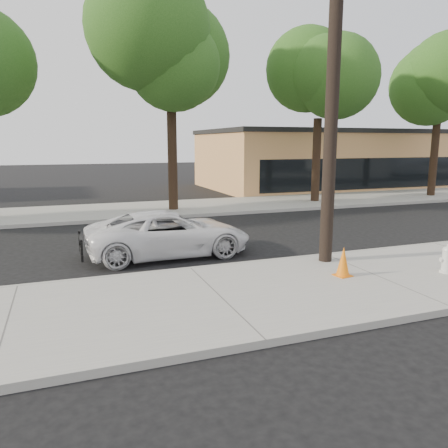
{
  "coord_description": "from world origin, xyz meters",
  "views": [
    {
      "loc": [
        -2.91,
        -12.42,
        3.27
      ],
      "look_at": [
        1.32,
        -0.99,
        1.0
      ],
      "focal_mm": 35.0,
      "sensor_mm": 36.0,
      "label": 1
    }
  ],
  "objects_px": {
    "fire_hydrant": "(447,260)",
    "utility_pole": "(333,85)",
    "police_cruiser": "(169,233)",
    "traffic_cone": "(343,262)"
  },
  "relations": [
    {
      "from": "fire_hydrant",
      "to": "utility_pole",
      "type": "bearing_deg",
      "value": 154.52
    },
    {
      "from": "utility_pole",
      "to": "police_cruiser",
      "type": "height_order",
      "value": "utility_pole"
    },
    {
      "from": "police_cruiser",
      "to": "traffic_cone",
      "type": "bearing_deg",
      "value": -140.69
    },
    {
      "from": "police_cruiser",
      "to": "fire_hydrant",
      "type": "bearing_deg",
      "value": -128.95
    },
    {
      "from": "police_cruiser",
      "to": "fire_hydrant",
      "type": "relative_size",
      "value": 7.22
    },
    {
      "from": "fire_hydrant",
      "to": "traffic_cone",
      "type": "bearing_deg",
      "value": -177.42
    },
    {
      "from": "police_cruiser",
      "to": "traffic_cone",
      "type": "xyz_separation_m",
      "value": [
        3.29,
        -3.87,
        -0.17
      ]
    },
    {
      "from": "utility_pole",
      "to": "police_cruiser",
      "type": "relative_size",
      "value": 1.89
    },
    {
      "from": "police_cruiser",
      "to": "utility_pole",
      "type": "bearing_deg",
      "value": -125.83
    },
    {
      "from": "utility_pole",
      "to": "traffic_cone",
      "type": "xyz_separation_m",
      "value": [
        -0.38,
        -1.32,
        -4.21
      ]
    }
  ]
}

